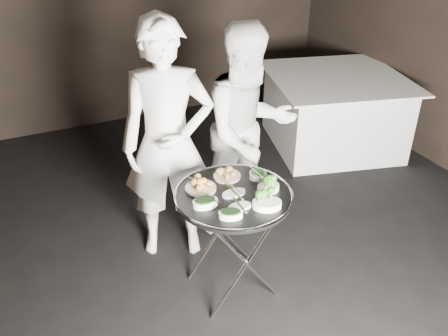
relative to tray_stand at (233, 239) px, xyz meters
name	(u,v)px	position (x,y,z in m)	size (l,w,h in m)	color
floor	(219,310)	(-0.18, -0.15, -0.48)	(6.00, 7.00, 0.05)	black
wall_back	(90,0)	(-0.18, 3.37, 1.05)	(6.00, 0.05, 3.00)	black
tray_stand	(233,239)	(0.00, 0.00, 0.00)	(0.55, 0.47, 0.81)	silver
serving_tray	(234,196)	(0.00, 0.00, 0.36)	(0.79, 0.79, 0.04)	black
potato_plate_a	(201,185)	(-0.17, 0.15, 0.41)	(0.21, 0.21, 0.08)	beige
potato_plate_b	(227,174)	(0.05, 0.21, 0.40)	(0.19, 0.19, 0.07)	beige
greens_bowl	(258,174)	(0.24, 0.12, 0.41)	(0.12, 0.12, 0.07)	white
asparagus_plate_a	(234,192)	(0.00, 0.00, 0.39)	(0.18, 0.11, 0.03)	white
asparagus_plate_b	(240,206)	(-0.03, -0.15, 0.39)	(0.16, 0.09, 0.03)	white
spinach_bowl_a	(205,202)	(-0.22, -0.04, 0.40)	(0.18, 0.12, 0.07)	white
spinach_bowl_b	(231,213)	(-0.13, -0.22, 0.40)	(0.17, 0.14, 0.06)	white
broccoli_bowl_a	(268,187)	(0.23, -0.06, 0.40)	(0.17, 0.13, 0.07)	white
broccoli_bowl_b	(267,203)	(0.12, -0.22, 0.41)	(0.22, 0.19, 0.08)	white
serving_utensils	(231,182)	(0.02, 0.07, 0.43)	(0.59, 0.43, 0.01)	silver
waiter_left	(168,144)	(-0.22, 0.65, 0.49)	(0.69, 0.45, 1.89)	white
waiter_right	(249,132)	(0.48, 0.70, 0.43)	(0.86, 0.67, 1.77)	white
dining_table	(333,111)	(2.05, 1.62, -0.04)	(1.44, 1.44, 0.82)	white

